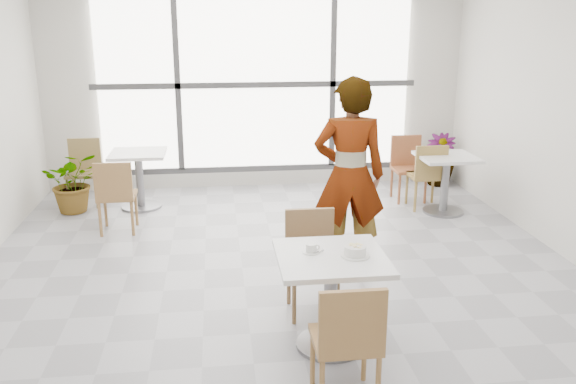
{
  "coord_description": "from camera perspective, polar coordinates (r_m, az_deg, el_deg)",
  "views": [
    {
      "loc": [
        -0.59,
        -5.16,
        2.44
      ],
      "look_at": [
        0.0,
        -0.3,
        1.0
      ],
      "focal_mm": 37.45,
      "sensor_mm": 36.0,
      "label": 1
    }
  ],
  "objects": [
    {
      "name": "person",
      "position": [
        5.83,
        5.86,
        1.56
      ],
      "size": [
        0.74,
        0.53,
        1.91
      ],
      "primitive_type": "imported",
      "rotation": [
        0.0,
        0.0,
        3.03
      ],
      "color": "black",
      "rests_on": "ground"
    },
    {
      "name": "plant_left",
      "position": [
        8.16,
        -19.68,
        0.91
      ],
      "size": [
        0.82,
        0.75,
        0.79
      ],
      "primitive_type": "imported",
      "rotation": [
        0.0,
        0.0,
        0.2
      ],
      "color": "#4E8B45",
      "rests_on": "ground"
    },
    {
      "name": "plant_right",
      "position": [
        9.22,
        14.19,
        3.0
      ],
      "size": [
        0.57,
        0.57,
        0.77
      ],
      "primitive_type": "imported",
      "rotation": [
        0.0,
        0.0,
        -0.42
      ],
      "color": "#4C8347",
      "rests_on": "ground"
    },
    {
      "name": "bg_chair_right_far",
      "position": [
        8.38,
        11.28,
        2.7
      ],
      "size": [
        0.42,
        0.42,
        0.87
      ],
      "color": "#985633",
      "rests_on": "ground"
    },
    {
      "name": "wall_front",
      "position": [
        2.0,
        11.42,
        -12.05
      ],
      "size": [
        6.0,
        0.0,
        6.0
      ],
      "primitive_type": "plane",
      "rotation": [
        -1.57,
        0.0,
        0.0
      ],
      "color": "silver",
      "rests_on": "ground"
    },
    {
      "name": "bg_table_right",
      "position": [
        7.88,
        14.73,
        1.49
      ],
      "size": [
        0.7,
        0.7,
        0.75
      ],
      "color": "silver",
      "rests_on": "ground"
    },
    {
      "name": "wall_back",
      "position": [
        8.73,
        -3.07,
        10.19
      ],
      "size": [
        6.0,
        0.0,
        6.0
      ],
      "primitive_type": "plane",
      "rotation": [
        1.57,
        0.0,
        0.0
      ],
      "color": "silver",
      "rests_on": "ground"
    },
    {
      "name": "coffee_cup",
      "position": [
        4.48,
        2.25,
        -5.39
      ],
      "size": [
        0.16,
        0.13,
        0.07
      ],
      "color": "silver",
      "rests_on": "main_table"
    },
    {
      "name": "bg_chair_left_near",
      "position": [
        7.15,
        -16.06,
        -0.0
      ],
      "size": [
        0.42,
        0.42,
        0.87
      ],
      "rotation": [
        0.0,
        0.0,
        3.14
      ],
      "color": "olive",
      "rests_on": "ground"
    },
    {
      "name": "bg_chair_left_far",
      "position": [
        8.46,
        -18.77,
        2.26
      ],
      "size": [
        0.42,
        0.42,
        0.87
      ],
      "color": "olive",
      "rests_on": "ground"
    },
    {
      "name": "oatmeal_bowl",
      "position": [
        4.42,
        6.41,
        -5.57
      ],
      "size": [
        0.21,
        0.21,
        0.09
      ],
      "color": "white",
      "rests_on": "main_table"
    },
    {
      "name": "floor",
      "position": [
        5.74,
        -0.37,
        -8.77
      ],
      "size": [
        7.0,
        7.0,
        0.0
      ],
      "primitive_type": "plane",
      "color": "#9E9EA5",
      "rests_on": "ground"
    },
    {
      "name": "chair_near",
      "position": [
        3.9,
        5.72,
        -13.5
      ],
      "size": [
        0.42,
        0.42,
        0.87
      ],
      "rotation": [
        0.0,
        0.0,
        3.14
      ],
      "color": "#9E7241",
      "rests_on": "ground"
    },
    {
      "name": "bg_chair_right_near",
      "position": [
        7.96,
        13.13,
        1.85
      ],
      "size": [
        0.42,
        0.42,
        0.87
      ],
      "rotation": [
        0.0,
        0.0,
        3.14
      ],
      "color": "olive",
      "rests_on": "ground"
    },
    {
      "name": "chair_far",
      "position": [
        5.11,
        2.22,
        -5.91
      ],
      "size": [
        0.42,
        0.42,
        0.87
      ],
      "color": "brown",
      "rests_on": "ground"
    },
    {
      "name": "main_table",
      "position": [
        4.54,
        4.08,
        -8.67
      ],
      "size": [
        0.8,
        0.8,
        0.75
      ],
      "color": "silver",
      "rests_on": "ground"
    },
    {
      "name": "window",
      "position": [
        8.67,
        -3.03,
        10.14
      ],
      "size": [
        4.6,
        0.07,
        2.52
      ],
      "color": "white",
      "rests_on": "ground"
    },
    {
      "name": "bg_table_left",
      "position": [
        8.06,
        -13.95,
        1.87
      ],
      "size": [
        0.7,
        0.7,
        0.75
      ],
      "color": "white",
      "rests_on": "ground"
    }
  ]
}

